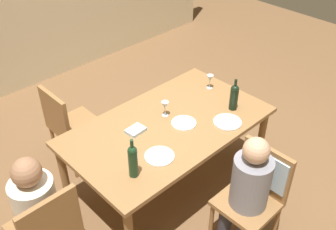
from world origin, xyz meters
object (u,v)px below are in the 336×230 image
at_px(wine_bottle_tall_green, 234,96).
at_px(dining_table, 168,131).
at_px(wine_bottle_dark_red, 133,160).
at_px(chair_near, 258,184).
at_px(person_man_bearded, 248,189).
at_px(wine_glass_centre, 210,79).
at_px(dinner_plate_guest_right, 159,156).
at_px(chair_left_end, 47,229).
at_px(person_woman_host, 36,208).
at_px(dinner_plate_guest_left, 184,123).
at_px(chair_far_left, 68,123).
at_px(wine_glass_near_left, 165,106).
at_px(dinner_plate_host, 227,122).

bearing_deg(wine_bottle_tall_green, dining_table, 157.82).
height_order(wine_bottle_tall_green, wine_bottle_dark_red, wine_bottle_dark_red).
bearing_deg(wine_bottle_tall_green, chair_near, -125.94).
bearing_deg(person_man_bearded, wine_bottle_dark_red, 43.48).
relative_size(wine_bottle_dark_red, wine_glass_centre, 2.29).
distance_m(wine_bottle_tall_green, wine_bottle_dark_red, 1.23).
xyz_separation_m(wine_bottle_dark_red, dinner_plate_guest_right, (0.28, 0.01, -0.14)).
xyz_separation_m(chair_left_end, person_woman_host, (0.00, 0.11, 0.13)).
distance_m(person_man_bearded, dinner_plate_guest_left, 0.84).
distance_m(chair_far_left, person_woman_host, 1.20).
bearing_deg(dinner_plate_guest_right, chair_far_left, 97.35).
bearing_deg(wine_glass_centre, chair_near, -119.48).
xyz_separation_m(chair_far_left, dinner_plate_guest_right, (0.15, -1.18, 0.23)).
distance_m(chair_far_left, dinner_plate_guest_right, 1.21).
relative_size(wine_bottle_tall_green, wine_glass_near_left, 2.12).
bearing_deg(dinner_plate_guest_right, dinner_plate_guest_left, 20.75).
bearing_deg(dining_table, chair_near, -82.26).
bearing_deg(dinner_plate_guest_right, dining_table, 37.24).
bearing_deg(person_man_bearded, wine_glass_centre, -35.25).
bearing_deg(dinner_plate_host, chair_far_left, 125.38).
distance_m(chair_near, chair_far_left, 1.93).
xyz_separation_m(chair_near, person_woman_host, (-1.42, 0.94, 0.07)).
bearing_deg(wine_bottle_tall_green, dinner_plate_host, -152.97).
height_order(dinner_plate_host, dinner_plate_guest_right, same).
bearing_deg(wine_glass_centre, dinner_plate_host, -122.98).
relative_size(person_woman_host, wine_bottle_dark_red, 3.35).
distance_m(person_woman_host, person_man_bearded, 1.58).
relative_size(dining_table, wine_bottle_tall_green, 5.81).
xyz_separation_m(chair_left_end, wine_bottle_dark_red, (0.67, -0.19, 0.37)).
bearing_deg(chair_left_end, wine_bottle_dark_red, -15.94).
xyz_separation_m(dining_table, wine_bottle_tall_green, (0.61, -0.25, 0.22)).
distance_m(wine_glass_near_left, dinner_plate_guest_left, 0.23).
bearing_deg(dinner_plate_guest_left, wine_glass_near_left, 99.18).
bearing_deg(chair_near, person_woman_host, 56.60).
xyz_separation_m(wine_bottle_tall_green, wine_glass_centre, (0.12, 0.39, -0.03)).
xyz_separation_m(chair_far_left, person_woman_host, (-0.80, -0.88, 0.13)).
relative_size(dining_table, chair_left_end, 1.99).
bearing_deg(dinner_plate_guest_left, person_woman_host, 175.16).
relative_size(wine_bottle_dark_red, dinner_plate_host, 1.35).
height_order(wine_glass_near_left, dinner_plate_guest_right, wine_glass_near_left).
distance_m(chair_near, dinner_plate_host, 0.64).
xyz_separation_m(chair_far_left, wine_glass_near_left, (0.57, -0.80, 0.33)).
bearing_deg(wine_glass_centre, chair_far_left, 147.93).
relative_size(chair_near, dinner_plate_guest_right, 3.81).
distance_m(wine_bottle_dark_red, dinner_plate_guest_right, 0.31).
relative_size(wine_glass_centre, dinner_plate_guest_left, 0.67).
bearing_deg(person_woman_host, wine_bottle_tall_green, -8.16).
relative_size(person_woman_host, wine_bottle_tall_green, 3.63).
relative_size(person_woman_host, wine_glass_near_left, 7.69).
distance_m(dining_table, dinner_plate_host, 0.54).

